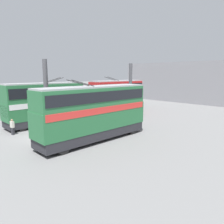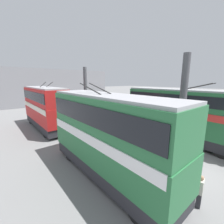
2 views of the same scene
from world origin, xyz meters
name	(u,v)px [view 1 (image 1 of 2)]	position (x,y,z in m)	size (l,w,h in m)	color
ground_plane	(38,138)	(0.00, 0.00, 0.00)	(240.00, 240.00, 0.00)	slate
depot_back_wall	(196,83)	(33.45, 0.00, 4.24)	(0.50, 36.00, 8.47)	gray
support_column_near	(47,100)	(1.08, 0.00, 3.58)	(0.79, 0.79, 7.40)	#4C4C51
support_column_far	(130,92)	(13.43, 0.00, 3.58)	(0.79, 0.79, 7.40)	#4C4C51
bus_left_far	(94,110)	(3.33, -4.47, 2.85)	(11.15, 2.54, 5.59)	black
bus_right_near	(46,101)	(3.28, 4.47, 2.83)	(9.54, 2.54, 5.62)	black
bus_right_mid	(117,94)	(15.49, 4.47, 2.85)	(9.64, 2.54, 5.63)	black
person_by_right_row	(12,127)	(-1.35, 2.72, 0.84)	(0.33, 0.46, 1.60)	#2D2D33
person_by_left_row	(36,138)	(-1.43, -2.65, 0.82)	(0.32, 0.46, 1.56)	#384251
person_aisle_midway	(84,119)	(5.94, 0.51, 0.90)	(0.27, 0.44, 1.70)	#473D33
oil_drum	(118,123)	(8.85, -2.09, 0.40)	(0.66, 0.66, 0.81)	#424C56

